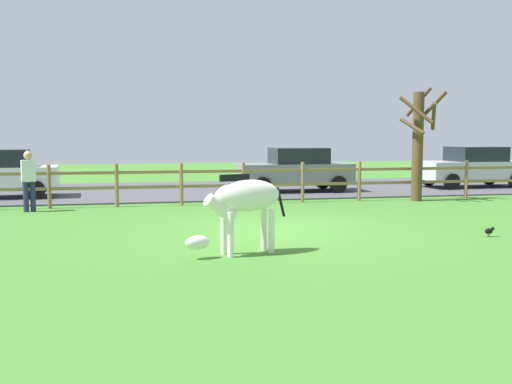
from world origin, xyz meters
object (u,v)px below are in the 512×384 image
at_px(parked_car_silver, 473,167).
at_px(visitor_near_fence, 29,178).
at_px(crow_on_grass, 489,231).
at_px(zebra, 243,202).
at_px(bare_tree, 419,141).
at_px(parked_car_grey, 295,169).

distance_m(parked_car_silver, visitor_near_fence, 16.07).
distance_m(crow_on_grass, visitor_near_fence, 11.62).
distance_m(zebra, visitor_near_fence, 8.15).
relative_size(bare_tree, visitor_near_fence, 2.18).
relative_size(bare_tree, parked_car_grey, 0.89).
bearing_deg(crow_on_grass, bare_tree, 75.57).
distance_m(bare_tree, zebra, 9.81).
xyz_separation_m(parked_car_grey, parked_car_silver, (7.19, 0.27, 0.00)).
relative_size(bare_tree, zebra, 1.89).
height_order(parked_car_silver, visitor_near_fence, visitor_near_fence).
relative_size(parked_car_silver, visitor_near_fence, 2.45).
xyz_separation_m(crow_on_grass, visitor_near_fence, (-9.89, 6.05, 0.78)).
xyz_separation_m(crow_on_grass, parked_car_grey, (-1.46, 9.53, 0.72)).
bearing_deg(parked_car_grey, crow_on_grass, -81.31).
bearing_deg(parked_car_silver, zebra, -136.39).
height_order(bare_tree, parked_car_silver, bare_tree).
bearing_deg(zebra, parked_car_grey, 69.59).
relative_size(crow_on_grass, parked_car_grey, 0.05).
bearing_deg(crow_on_grass, parked_car_silver, 59.66).
distance_m(parked_car_grey, parked_car_silver, 7.20).
relative_size(zebra, visitor_near_fence, 1.15).
bearing_deg(parked_car_silver, bare_tree, -139.49).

